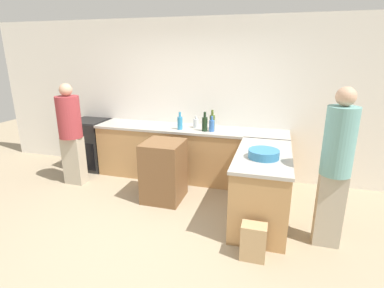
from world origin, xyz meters
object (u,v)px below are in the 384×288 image
(vinegar_bottle_clear, at_px, (196,123))
(wine_bottle_dark, at_px, (205,124))
(paper_bag, at_px, (253,242))
(person_by_range, at_px, (71,131))
(person_at_peninsula, at_px, (336,164))
(water_bottle_blue, at_px, (212,125))
(olive_oil_bottle, at_px, (212,122))
(dish_soap_bottle, at_px, (180,123))
(island_table, at_px, (164,171))
(range_oven, at_px, (91,144))
(mixing_bowl, at_px, (264,154))

(vinegar_bottle_clear, bearing_deg, wine_bottle_dark, -42.08)
(paper_bag, bearing_deg, person_by_range, 159.25)
(person_at_peninsula, bearing_deg, water_bottle_blue, 142.38)
(olive_oil_bottle, distance_m, person_by_range, 2.32)
(wine_bottle_dark, relative_size, dish_soap_bottle, 1.08)
(island_table, relative_size, olive_oil_bottle, 2.81)
(person_at_peninsula, bearing_deg, range_oven, 160.91)
(mixing_bowl, relative_size, person_by_range, 0.22)
(range_oven, relative_size, olive_oil_bottle, 2.90)
(paper_bag, bearing_deg, water_bottle_blue, 115.94)
(island_table, xyz_separation_m, person_at_peninsula, (2.20, -0.54, 0.54))
(island_table, height_order, dish_soap_bottle, dish_soap_bottle)
(dish_soap_bottle, height_order, vinegar_bottle_clear, dish_soap_bottle)
(wine_bottle_dark, distance_m, person_at_peninsula, 2.16)
(olive_oil_bottle, bearing_deg, water_bottle_blue, -79.82)
(olive_oil_bottle, xyz_separation_m, vinegar_bottle_clear, (-0.28, 0.01, -0.05))
(dish_soap_bottle, bearing_deg, range_oven, 175.66)
(mixing_bowl, bearing_deg, range_oven, 159.85)
(mixing_bowl, distance_m, paper_bag, 1.03)
(water_bottle_blue, bearing_deg, paper_bag, -64.06)
(person_at_peninsula, bearing_deg, olive_oil_bottle, 139.59)
(vinegar_bottle_clear, relative_size, person_at_peninsula, 0.11)
(dish_soap_bottle, distance_m, paper_bag, 2.39)
(vinegar_bottle_clear, bearing_deg, person_at_peninsula, -36.27)
(range_oven, height_order, olive_oil_bottle, olive_oil_bottle)
(olive_oil_bottle, relative_size, vinegar_bottle_clear, 1.58)
(wine_bottle_dark, bearing_deg, mixing_bowl, -46.89)
(olive_oil_bottle, xyz_separation_m, person_by_range, (-2.19, -0.76, -0.14))
(range_oven, height_order, vinegar_bottle_clear, vinegar_bottle_clear)
(person_by_range, height_order, person_at_peninsula, person_at_peninsula)
(olive_oil_bottle, bearing_deg, range_oven, -179.25)
(person_by_range, height_order, paper_bag, person_by_range)
(mixing_bowl, bearing_deg, olive_oil_bottle, 126.44)
(water_bottle_blue, height_order, paper_bag, water_bottle_blue)
(dish_soap_bottle, bearing_deg, person_at_peninsula, -29.90)
(olive_oil_bottle, relative_size, person_by_range, 0.19)
(vinegar_bottle_clear, xyz_separation_m, person_at_peninsula, (1.95, -1.43, -0.00))
(range_oven, relative_size, wine_bottle_dark, 2.94)
(olive_oil_bottle, xyz_separation_m, water_bottle_blue, (0.03, -0.16, -0.03))
(mixing_bowl, distance_m, wine_bottle_dark, 1.45)
(olive_oil_bottle, distance_m, paper_bag, 2.28)
(island_table, distance_m, mixing_bowl, 1.56)
(range_oven, height_order, wine_bottle_dark, wine_bottle_dark)
(island_table, distance_m, paper_bag, 1.77)
(vinegar_bottle_clear, height_order, paper_bag, vinegar_bottle_clear)
(dish_soap_bottle, bearing_deg, olive_oil_bottle, 18.71)
(island_table, bearing_deg, olive_oil_bottle, 59.23)
(mixing_bowl, height_order, vinegar_bottle_clear, vinegar_bottle_clear)
(wine_bottle_dark, relative_size, person_at_peninsula, 0.17)
(water_bottle_blue, bearing_deg, vinegar_bottle_clear, 151.71)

